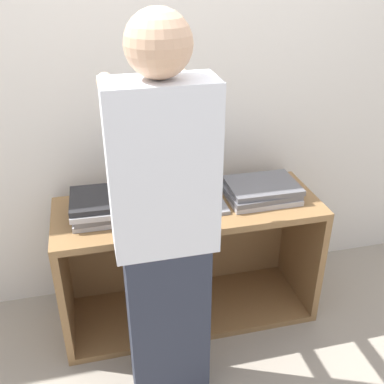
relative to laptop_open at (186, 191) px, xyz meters
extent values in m
plane|color=#9E9384|center=(0.00, -0.32, -0.77)|extent=(12.00, 12.00, 0.00)
cube|color=silver|center=(0.00, 0.29, 0.43)|extent=(8.00, 0.05, 2.40)
cube|color=olive|center=(0.00, -0.07, -0.07)|extent=(1.38, 0.51, 0.04)
cube|color=olive|center=(0.00, -0.07, -0.75)|extent=(1.38, 0.51, 0.04)
cube|color=olive|center=(-0.67, -0.07, -0.41)|extent=(0.04, 0.51, 0.64)
cube|color=olive|center=(0.67, -0.07, -0.41)|extent=(0.04, 0.51, 0.64)
cube|color=olive|center=(0.00, 0.17, -0.41)|extent=(1.31, 0.04, 0.64)
cube|color=gray|center=(0.00, -0.07, -0.04)|extent=(0.37, 0.27, 0.02)
cube|color=gray|center=(0.00, -0.06, -0.03)|extent=(0.30, 0.15, 0.00)
cube|color=gray|center=(0.00, 0.13, 0.09)|extent=(0.37, 0.13, 0.25)
cube|color=black|center=(0.00, 0.13, 0.09)|extent=(0.32, 0.11, 0.22)
cube|color=#B7B7BC|center=(-0.40, -0.06, -0.04)|extent=(0.37, 0.28, 0.03)
cube|color=slate|center=(-0.40, -0.06, -0.01)|extent=(0.38, 0.29, 0.03)
cube|color=#B7B7BC|center=(-0.40, -0.07, 0.01)|extent=(0.38, 0.29, 0.03)
cube|color=#232326|center=(-0.40, -0.06, 0.04)|extent=(0.37, 0.28, 0.03)
cube|color=#B7B7BC|center=(0.39, -0.07, -0.04)|extent=(0.37, 0.28, 0.03)
cube|color=slate|center=(0.39, -0.07, -0.01)|extent=(0.38, 0.29, 0.03)
cube|color=slate|center=(0.40, -0.06, 0.01)|extent=(0.37, 0.28, 0.03)
cube|color=#2D3342|center=(-0.21, -0.55, -0.35)|extent=(0.34, 0.20, 0.84)
cube|color=white|center=(-0.21, -0.55, 0.40)|extent=(0.40, 0.20, 0.66)
sphere|color=#DBAD89|center=(-0.21, -0.55, 0.84)|extent=(0.23, 0.23, 0.23)
cylinder|color=#DBAD89|center=(-0.37, -0.29, 0.63)|extent=(0.07, 0.32, 0.07)
cylinder|color=#DBAD89|center=(-0.05, -0.29, 0.63)|extent=(0.07, 0.32, 0.07)
camera|label=1|loc=(-0.45, -2.02, 1.11)|focal=42.00mm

